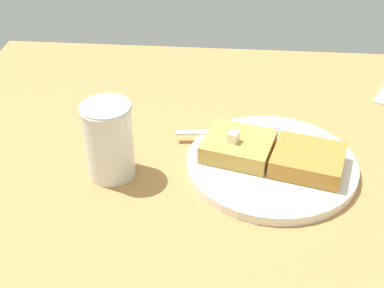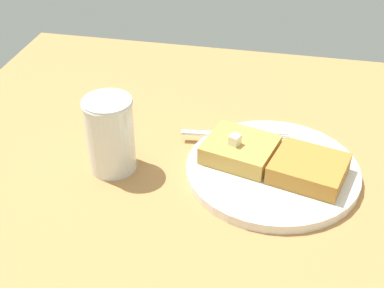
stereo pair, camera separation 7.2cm
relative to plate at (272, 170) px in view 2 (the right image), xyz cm
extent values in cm
cube|color=#B17B45|center=(-2.59, -10.63, -1.68)|extent=(99.93, 99.93, 1.82)
cylinder|color=silver|center=(0.00, 0.00, -0.10)|extent=(23.70, 23.70, 1.34)
torus|color=brown|center=(0.00, 0.00, 0.17)|extent=(23.70, 23.70, 0.80)
cube|color=#BF9443|center=(-4.71, 1.25, 1.87)|extent=(11.11, 10.36, 2.60)
cube|color=#AF762E|center=(4.71, -1.25, 1.87)|extent=(11.11, 10.36, 2.60)
cube|color=#F0EEC6|center=(-5.45, 0.50, 3.89)|extent=(1.78, 1.85, 1.45)
cube|color=silver|center=(-9.14, 6.10, 0.75)|extent=(10.04, 1.98, 0.36)
cube|color=silver|center=(-2.78, 6.80, 0.75)|extent=(3.02, 2.49, 0.36)
cube|color=silver|center=(0.11, 7.95, 0.75)|extent=(3.22, 0.67, 0.36)
cube|color=silver|center=(0.17, 7.40, 0.75)|extent=(3.22, 0.67, 0.36)
cube|color=silver|center=(0.23, 6.85, 0.75)|extent=(3.22, 0.67, 0.36)
cube|color=silver|center=(0.29, 6.31, 0.75)|extent=(3.22, 0.67, 0.36)
cylinder|color=#5D2411|center=(-21.99, -2.86, 2.35)|extent=(6.05, 6.05, 6.25)
cylinder|color=silver|center=(-21.99, -2.86, 4.63)|extent=(6.58, 6.58, 10.80)
torus|color=silver|center=(-21.99, -2.86, 9.58)|extent=(6.81, 6.81, 0.50)
camera|label=1|loc=(-5.93, -60.33, 44.63)|focal=50.00mm
camera|label=2|loc=(1.17, -59.28, 44.63)|focal=50.00mm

